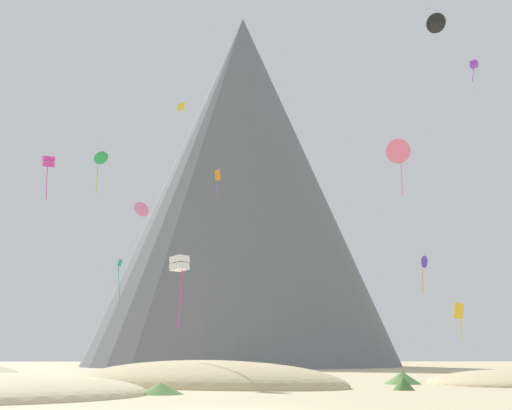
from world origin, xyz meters
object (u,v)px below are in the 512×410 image
at_px(bush_low_patch, 160,388).
at_px(kite_gold_low, 459,313).
at_px(rock_massif, 245,206).
at_px(kite_teal_low, 119,274).
at_px(kite_magenta_mid, 48,162).
at_px(kite_black_high, 435,23).
at_px(kite_green_mid, 100,158).
at_px(bush_ridge_crest, 402,378).
at_px(kite_white_low, 179,264).
at_px(kite_violet_high, 474,65).
at_px(kite_orange_mid, 218,177).
at_px(bush_mid_center, 403,384).
at_px(kite_pink_mid, 142,209).
at_px(kite_yellow_high, 181,107).
at_px(kite_indigo_low, 423,262).
at_px(kite_rainbow_mid, 398,152).
at_px(bush_near_left, 216,382).

bearing_deg(bush_low_patch, kite_gold_low, 46.92).
bearing_deg(bush_low_patch, rock_massif, 84.70).
xyz_separation_m(kite_teal_low, kite_magenta_mid, (-8.21, -3.09, 12.51)).
bearing_deg(kite_black_high, kite_green_mid, -169.63).
bearing_deg(kite_teal_low, bush_ridge_crest, 41.42).
bearing_deg(kite_white_low, kite_gold_low, 166.18).
distance_m(kite_white_low, kite_green_mid, 25.07).
bearing_deg(kite_magenta_mid, kite_violet_high, -31.34).
distance_m(kite_magenta_mid, kite_orange_mid, 19.51).
xyz_separation_m(bush_mid_center, bush_ridge_crest, (2.24, 8.51, 0.06)).
distance_m(rock_massif, kite_violet_high, 63.02).
xyz_separation_m(kite_violet_high, kite_black_high, (-10.56, -18.58, -4.83)).
distance_m(kite_pink_mid, kite_yellow_high, 12.66).
bearing_deg(kite_teal_low, kite_black_high, 46.93).
bearing_deg(kite_black_high, kite_indigo_low, 115.84).
height_order(kite_green_mid, kite_gold_low, kite_green_mid).
bearing_deg(bush_ridge_crest, kite_yellow_high, 124.54).
height_order(rock_massif, kite_gold_low, rock_massif).
bearing_deg(bush_mid_center, kite_violet_high, 58.63).
relative_size(rock_massif, kite_pink_mid, 38.91).
xyz_separation_m(kite_magenta_mid, kite_orange_mid, (19.46, 0.45, -1.40)).
distance_m(bush_mid_center, rock_massif, 91.75).
bearing_deg(bush_mid_center, kite_teal_low, 119.51).
bearing_deg(kite_white_low, kite_black_high, 140.09).
distance_m(rock_massif, kite_magenta_mid, 56.66).
height_order(kite_black_high, kite_orange_mid, kite_black_high).
bearing_deg(kite_pink_mid, kite_gold_low, -56.10).
height_order(kite_violet_high, kite_yellow_high, kite_violet_high).
bearing_deg(kite_violet_high, kite_yellow_high, -59.03).
relative_size(kite_indigo_low, kite_rainbow_mid, 0.78).
bearing_deg(bush_ridge_crest, kite_white_low, -171.78).
bearing_deg(kite_pink_mid, bush_near_left, -110.24).
distance_m(kite_violet_high, kite_indigo_low, 23.18).
bearing_deg(kite_orange_mid, kite_rainbow_mid, 42.78).
distance_m(bush_ridge_crest, bush_near_left, 14.23).
xyz_separation_m(bush_low_patch, kite_violet_high, (31.06, 31.63, 33.09)).
height_order(bush_low_patch, kite_magenta_mid, kite_magenta_mid).
relative_size(bush_low_patch, kite_gold_low, 0.68).
height_order(kite_violet_high, kite_white_low, kite_violet_high).
distance_m(bush_ridge_crest, kite_magenta_mid, 48.80).
xyz_separation_m(kite_teal_low, kite_violet_high, (39.37, -11.25, 22.15)).
bearing_deg(bush_near_left, kite_green_mid, 117.73).
height_order(bush_ridge_crest, rock_massif, rock_massif).
height_order(bush_near_left, kite_indigo_low, kite_indigo_low).
distance_m(kite_magenta_mid, kite_black_high, 45.92).
relative_size(bush_low_patch, kite_teal_low, 0.47).
height_order(kite_violet_high, kite_gold_low, kite_violet_high).
relative_size(kite_teal_low, kite_indigo_low, 1.18).
relative_size(bush_mid_center, kite_pink_mid, 0.66).
xyz_separation_m(kite_indigo_low, kite_orange_mid, (-24.26, -1.03, 9.69)).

